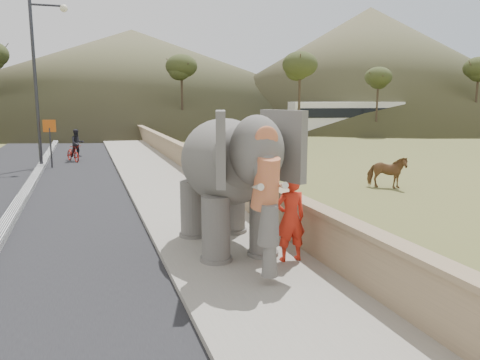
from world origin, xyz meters
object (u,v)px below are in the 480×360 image
lamppost (41,68)px  motorcyclist (75,149)px  cow (387,172)px  elephant_and_man (226,180)px

lamppost → motorcyclist: 4.84m
lamppost → motorcyclist: lamppost is taller
cow → motorcyclist: motorcyclist is taller
cow → elephant_and_man: 9.70m
lamppost → cow: bearing=-38.0°
lamppost → elephant_and_man: size_ratio=1.90×
cow → elephant_and_man: (-8.05, -5.31, 1.01)m
lamppost → elephant_and_man: 16.31m
elephant_and_man → motorcyclist: (-3.45, 17.35, -0.96)m
motorcyclist → cow: bearing=-46.3°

